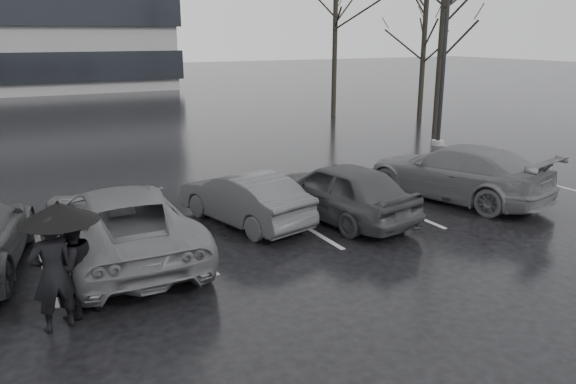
# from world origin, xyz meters

# --- Properties ---
(ground) EXTENTS (160.00, 160.00, 0.00)m
(ground) POSITION_xyz_m (0.00, 0.00, 0.00)
(ground) COLOR black
(ground) RESTS_ON ground
(car_main) EXTENTS (2.39, 4.41, 1.42)m
(car_main) POSITION_xyz_m (1.62, 1.77, 0.71)
(car_main) COLOR black
(car_main) RESTS_ON ground
(car_west_a) EXTENTS (2.20, 3.96, 1.24)m
(car_west_a) POSITION_xyz_m (-0.55, 2.55, 0.62)
(car_west_a) COLOR #2A2A2C
(car_west_a) RESTS_ON ground
(car_west_b) EXTENTS (2.48, 5.30, 1.47)m
(car_west_b) POSITION_xyz_m (-3.56, 1.73, 0.73)
(car_west_b) COLOR #464548
(car_west_b) RESTS_ON ground
(car_east) EXTENTS (3.38, 5.47, 1.48)m
(car_east) POSITION_xyz_m (5.36, 1.81, 0.74)
(car_east) COLOR #464548
(car_east) RESTS_ON ground
(pedestrian_left) EXTENTS (0.74, 0.57, 1.81)m
(pedestrian_left) POSITION_xyz_m (-5.03, -0.73, 0.90)
(pedestrian_left) COLOR black
(pedestrian_left) RESTS_ON ground
(pedestrian_right) EXTENTS (1.00, 0.92, 1.66)m
(pedestrian_right) POSITION_xyz_m (-4.72, -0.42, 0.83)
(pedestrian_right) COLOR black
(pedestrian_right) RESTS_ON ground
(umbrella) EXTENTS (1.16, 1.16, 1.97)m
(umbrella) POSITION_xyz_m (-4.84, -0.58, 1.79)
(umbrella) COLOR black
(umbrella) RESTS_ON ground
(lamp_post) EXTENTS (0.50, 0.50, 9.12)m
(lamp_post) POSITION_xyz_m (10.25, 7.87, 4.18)
(lamp_post) COLOR gray
(lamp_post) RESTS_ON ground
(stall_stripes) EXTENTS (19.72, 5.00, 0.00)m
(stall_stripes) POSITION_xyz_m (-0.80, 2.50, 0.00)
(stall_stripes) COLOR #A6A6A9
(stall_stripes) RESTS_ON ground
(tree_east) EXTENTS (0.26, 0.26, 8.00)m
(tree_east) POSITION_xyz_m (12.00, 10.00, 4.00)
(tree_east) COLOR black
(tree_east) RESTS_ON ground
(tree_ne) EXTENTS (0.26, 0.26, 7.00)m
(tree_ne) POSITION_xyz_m (14.50, 14.00, 3.50)
(tree_ne) COLOR black
(tree_ne) RESTS_ON ground
(tree_north) EXTENTS (0.26, 0.26, 8.50)m
(tree_north) POSITION_xyz_m (11.00, 17.00, 4.25)
(tree_north) COLOR black
(tree_north) RESTS_ON ground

